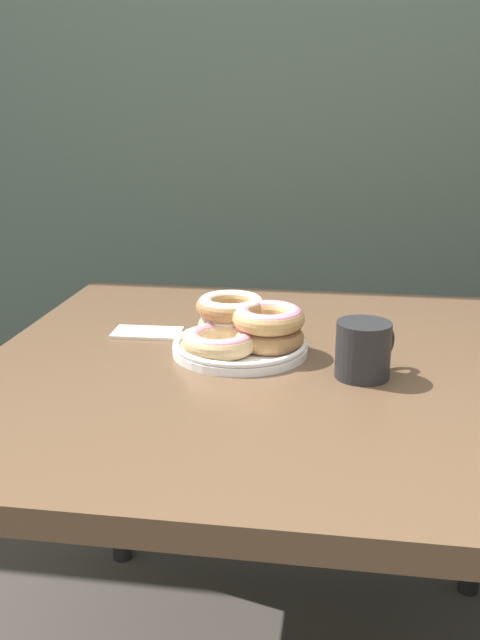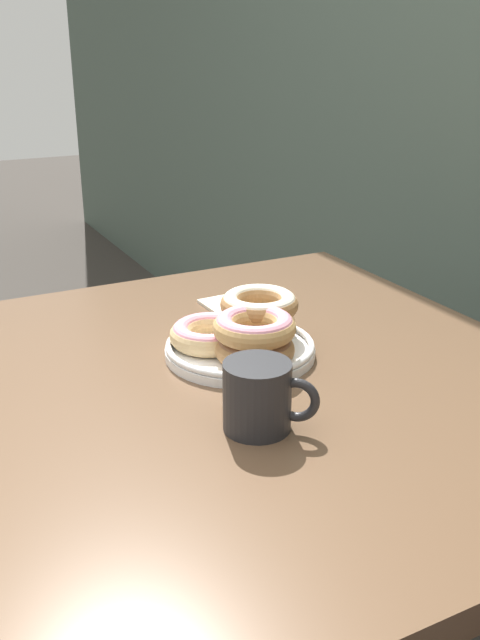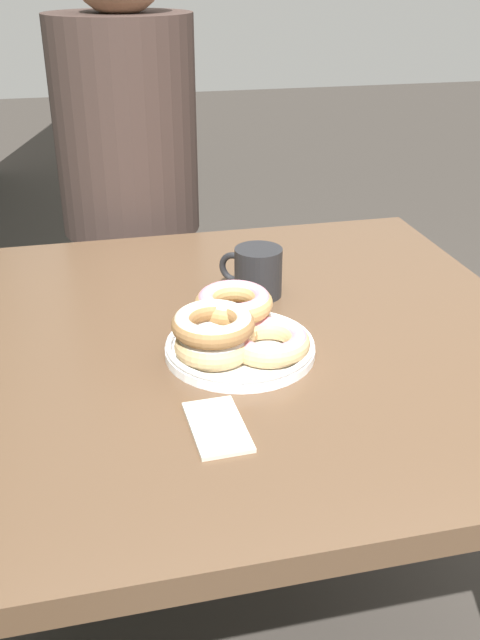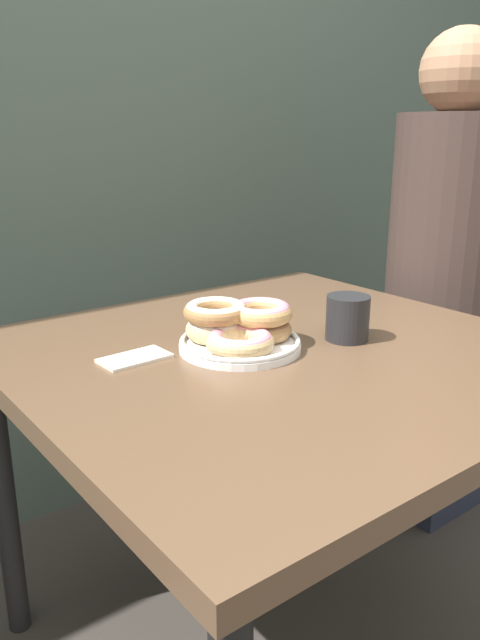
% 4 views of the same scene
% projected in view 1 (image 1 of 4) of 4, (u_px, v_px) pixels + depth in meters
% --- Properties ---
extents(wall_back, '(8.00, 0.05, 2.60)m').
position_uv_depth(wall_back, '(314.00, 41.00, 1.83)').
color(wall_back, '#47564C').
rests_on(wall_back, ground_plane).
extents(dining_table, '(1.00, 0.97, 0.73)m').
position_uv_depth(dining_table, '(276.00, 404.00, 1.22)').
color(dining_table, brown).
rests_on(dining_table, ground_plane).
extents(donut_plate, '(0.24, 0.25, 0.09)m').
position_uv_depth(donut_plate, '(242.00, 329.00, 1.24)').
color(donut_plate, white).
rests_on(donut_plate, dining_table).
extents(coffee_mug, '(0.10, 0.11, 0.09)m').
position_uv_depth(coffee_mug, '(364.00, 349.00, 1.13)').
color(coffee_mug, '#232326').
rests_on(coffee_mug, dining_table).
extents(napkin, '(0.13, 0.08, 0.01)m').
position_uv_depth(napkin, '(147.00, 333.00, 1.35)').
color(napkin, beige).
rests_on(napkin, dining_table).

